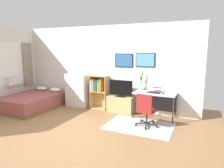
% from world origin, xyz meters
% --- Properties ---
extents(ground_plane, '(7.20, 7.20, 0.00)m').
position_xyz_m(ground_plane, '(0.00, 0.00, 0.00)').
color(ground_plane, '#936B44').
extents(wall_back_with_posters, '(6.12, 0.09, 2.70)m').
position_xyz_m(wall_back_with_posters, '(0.01, 2.43, 1.35)').
color(wall_back_with_posters, silver).
rests_on(wall_back_with_posters, ground_plane).
extents(area_rug, '(1.70, 1.20, 0.01)m').
position_xyz_m(area_rug, '(1.60, 1.27, 0.00)').
color(area_rug, '#B2B7BC').
rests_on(area_rug, ground_plane).
extents(bed, '(1.45, 2.02, 0.58)m').
position_xyz_m(bed, '(-2.11, 1.36, 0.23)').
color(bed, brown).
rests_on(bed, ground_plane).
extents(dresser, '(0.77, 0.46, 1.12)m').
position_xyz_m(dresser, '(-0.86, 2.15, 0.56)').
color(dresser, silver).
rests_on(dresser, ground_plane).
extents(bookshelf, '(0.58, 0.30, 1.10)m').
position_xyz_m(bookshelf, '(-0.10, 2.22, 0.66)').
color(bookshelf, tan).
rests_on(bookshelf, ground_plane).
extents(tv_stand, '(0.81, 0.41, 0.50)m').
position_xyz_m(tv_stand, '(0.72, 2.17, 0.25)').
color(tv_stand, tan).
rests_on(tv_stand, ground_plane).
extents(television, '(0.75, 0.16, 0.52)m').
position_xyz_m(television, '(0.72, 2.15, 0.75)').
color(television, black).
rests_on(television, tv_stand).
extents(desk, '(1.17, 0.60, 0.74)m').
position_xyz_m(desk, '(1.80, 2.15, 0.61)').
color(desk, silver).
rests_on(desk, ground_plane).
extents(office_chair, '(0.57, 0.58, 0.86)m').
position_xyz_m(office_chair, '(1.75, 1.29, 0.46)').
color(office_chair, '#232326').
rests_on(office_chair, ground_plane).
extents(laptop, '(0.39, 0.42, 0.16)m').
position_xyz_m(laptop, '(1.78, 2.12, 0.80)').
color(laptop, '#333338').
rests_on(laptop, desk).
extents(computer_mouse, '(0.06, 0.10, 0.03)m').
position_xyz_m(computer_mouse, '(2.04, 2.00, 0.76)').
color(computer_mouse, '#262628').
rests_on(computer_mouse, desk).
extents(bamboo_vase, '(0.10, 0.09, 0.51)m').
position_xyz_m(bamboo_vase, '(1.32, 2.28, 0.96)').
color(bamboo_vase, silver).
rests_on(bamboo_vase, desk).
extents(wine_glass, '(0.07, 0.07, 0.18)m').
position_xyz_m(wine_glass, '(1.43, 2.00, 0.87)').
color(wine_glass, silver).
rests_on(wine_glass, desk).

